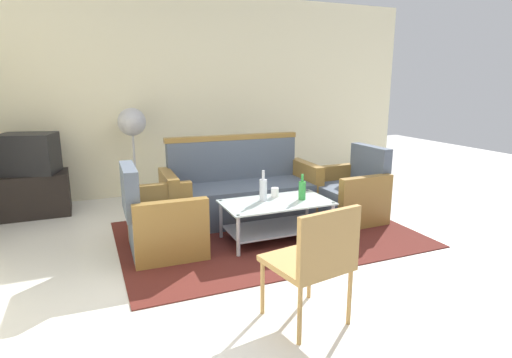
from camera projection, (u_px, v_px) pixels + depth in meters
name	position (u px, v px, depth m)	size (l,w,h in m)	color
ground_plane	(313.00, 264.00, 3.74)	(14.00, 14.00, 0.00)	silver
wall_back	(211.00, 95.00, 6.17)	(6.52, 0.12, 2.80)	beige
rug	(267.00, 234.00, 4.46)	(3.04, 2.04, 0.01)	#511E19
couch	(240.00, 193.00, 4.92)	(1.82, 0.79, 0.96)	#4C5666
armchair_left	(162.00, 223.00, 3.96)	(0.72, 0.78, 0.85)	#4C5666
armchair_right	(350.00, 196.00, 4.91)	(0.72, 0.78, 0.85)	#4C5666
coffee_table	(276.00, 215.00, 4.26)	(1.10, 0.60, 0.40)	silver
bottle_green	(302.00, 190.00, 4.28)	(0.07, 0.07, 0.27)	#2D8C38
bottle_clear	(263.00, 189.00, 4.23)	(0.08, 0.08, 0.32)	silver
cup	(274.00, 192.00, 4.38)	(0.08, 0.08, 0.10)	silver
tv_stand	(34.00, 194.00, 5.06)	(0.80, 0.50, 0.52)	black
television	(29.00, 154.00, 4.95)	(0.69, 0.58, 0.48)	black
pedestal_fan	(132.00, 128.00, 5.39)	(0.36, 0.36, 1.27)	#2D2D33
wicker_chair	(315.00, 257.00, 2.70)	(0.55, 0.55, 0.84)	#AD844C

